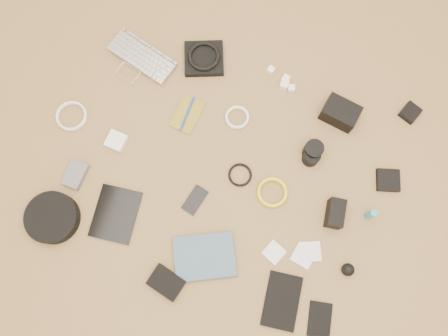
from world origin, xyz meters
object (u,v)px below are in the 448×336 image
(phone, at_px, (195,200))
(tablet, at_px, (116,214))
(laptop, at_px, (136,64))
(paperback, at_px, (207,280))
(dslr_camera, at_px, (340,113))
(headphone_case, at_px, (52,218))

(phone, bearing_deg, tablet, -137.22)
(laptop, xyz_separation_m, paperback, (0.58, -0.76, -0.00))
(dslr_camera, relative_size, paperback, 0.61)
(laptop, relative_size, dslr_camera, 2.09)
(dslr_camera, distance_m, phone, 0.69)
(dslr_camera, height_order, phone, dslr_camera)
(laptop, xyz_separation_m, headphone_case, (-0.07, -0.72, 0.02))
(laptop, relative_size, paperback, 1.28)
(headphone_case, bearing_deg, tablet, 22.42)
(laptop, distance_m, phone, 0.64)
(laptop, relative_size, phone, 2.61)
(phone, height_order, paperback, paperback)
(paperback, bearing_deg, laptop, 12.73)
(headphone_case, height_order, paperback, headphone_case)
(paperback, bearing_deg, phone, 2.84)
(laptop, height_order, tablet, laptop)
(tablet, distance_m, paperback, 0.45)
(paperback, bearing_deg, headphone_case, 62.15)
(paperback, bearing_deg, tablet, 48.64)
(headphone_case, distance_m, paperback, 0.65)
(dslr_camera, height_order, tablet, dslr_camera)
(tablet, bearing_deg, dslr_camera, 37.42)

